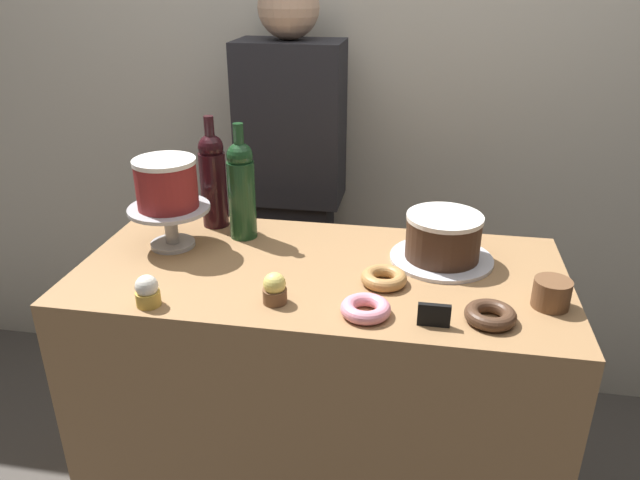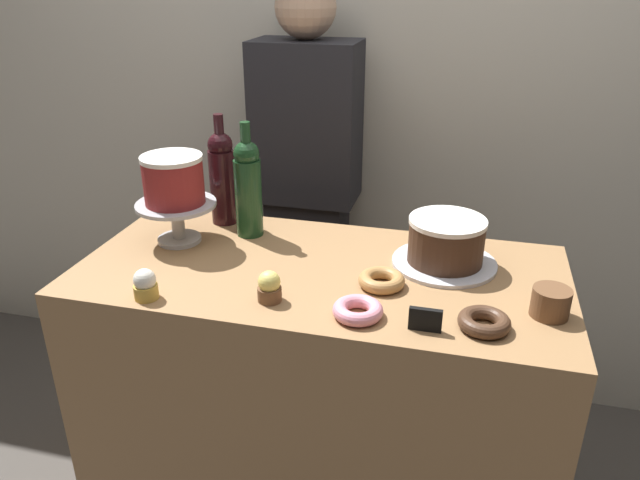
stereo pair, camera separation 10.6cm
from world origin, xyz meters
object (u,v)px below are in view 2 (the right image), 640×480
white_layer_cake (173,179)px  donut_pink (358,310)px  wine_bottle_dark_red (222,176)px  donut_maple (382,280)px  wine_bottle_green (248,186)px  chocolate_round_cake (446,240)px  price_sign_chalkboard (425,320)px  donut_chocolate (484,322)px  barista_figure (307,200)px  cookie_stack (551,302)px  cake_stand_pedestal (177,215)px  cupcake_lemon (269,287)px  cupcake_vanilla (145,285)px

white_layer_cake → donut_pink: bearing=-25.5°
wine_bottle_dark_red → donut_maple: bearing=-28.4°
white_layer_cake → wine_bottle_green: (0.17, 0.10, -0.04)m
wine_bottle_green → donut_maple: bearing=-27.3°
wine_bottle_green → donut_maple: size_ratio=2.91×
white_layer_cake → wine_bottle_dark_red: wine_bottle_dark_red is taller
donut_maple → chocolate_round_cake: bearing=48.3°
white_layer_cake → price_sign_chalkboard: white_layer_cake is taller
donut_chocolate → barista_figure: size_ratio=0.07×
wine_bottle_dark_red → donut_pink: 0.67m
donut_pink → cookie_stack: 0.42m
wine_bottle_green → price_sign_chalkboard: wine_bottle_green is taller
cake_stand_pedestal → white_layer_cake: size_ratio=1.33×
cake_stand_pedestal → white_layer_cake: bearing=90.0°
cake_stand_pedestal → chocolate_round_cake: (0.73, 0.04, -0.01)m
donut_maple → donut_chocolate: same height
cupcake_lemon → price_sign_chalkboard: cupcake_lemon is taller
white_layer_cake → donut_maple: bearing=-11.3°
cake_stand_pedestal → cupcake_vanilla: (0.07, -0.31, -0.04)m
chocolate_round_cake → price_sign_chalkboard: (-0.02, -0.32, -0.04)m
donut_pink → white_layer_cake: bearing=154.5°
cake_stand_pedestal → donut_chocolate: (0.83, -0.25, -0.06)m
cupcake_lemon → donut_pink: (0.21, -0.02, -0.02)m
cupcake_vanilla → price_sign_chalkboard: (0.64, 0.02, -0.01)m
donut_pink → wine_bottle_green: bearing=136.7°
wine_bottle_green → donut_maple: 0.48m
white_layer_cake → donut_maple: 0.62m
cookie_stack → wine_bottle_dark_red: bearing=160.3°
barista_figure → donut_maple: bearing=-61.8°
wine_bottle_green → cupcake_lemon: size_ratio=4.38×
donut_maple → price_sign_chalkboard: (0.12, -0.17, 0.01)m
chocolate_round_cake → wine_bottle_green: 0.56m
cookie_stack → donut_maple: bearing=173.9°
chocolate_round_cake → donut_pink: chocolate_round_cake is taller
chocolate_round_cake → cake_stand_pedestal: bearing=-177.1°
cake_stand_pedestal → wine_bottle_dark_red: size_ratio=0.67×
chocolate_round_cake → cupcake_lemon: size_ratio=2.62×
wine_bottle_green → barista_figure: (0.03, 0.50, -0.22)m
wine_bottle_green → barista_figure: bearing=86.7°
donut_pink → barista_figure: bearing=112.3°
cake_stand_pedestal → white_layer_cake: 0.10m
donut_pink → price_sign_chalkboard: (0.15, -0.02, 0.01)m
wine_bottle_dark_red → cupcake_lemon: 0.51m
donut_pink → barista_figure: size_ratio=0.07×
cupcake_lemon → price_sign_chalkboard: 0.36m
donut_pink → barista_figure: 0.94m
chocolate_round_cake → cookie_stack: bearing=-39.1°
cake_stand_pedestal → donut_pink: (0.56, -0.27, -0.06)m
donut_chocolate → cookie_stack: bearing=32.9°
cake_stand_pedestal → cookie_stack: size_ratio=2.61×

